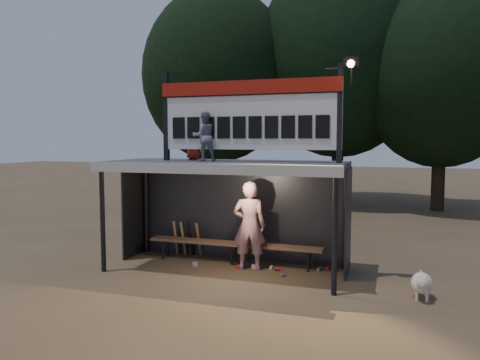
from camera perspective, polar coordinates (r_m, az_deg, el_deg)
name	(u,v)px	position (r m, az deg, el deg)	size (l,w,h in m)	color
ground	(225,270)	(10.15, -1.81, -10.90)	(80.00, 80.00, 0.00)	brown
player	(249,225)	(9.99, 1.13, -5.56)	(0.69, 0.45, 1.90)	white
child_a	(204,137)	(9.82, -4.38, 5.31)	(0.50, 0.39, 1.03)	gray
child_b	(193,140)	(10.50, -5.70, 4.90)	(0.44, 0.28, 0.90)	#A02718
dugout_shelter	(229,183)	(10.04, -1.36, -0.35)	(5.10, 2.08, 2.32)	#404043
scoreboard_assembly	(250,112)	(9.59, 1.27, 8.24)	(4.10, 0.27, 1.99)	black
bench	(234,244)	(10.55, -0.78, -7.87)	(4.00, 0.35, 0.48)	brown
tree_left	(218,76)	(20.72, -2.74, 12.56)	(6.46, 6.46, 9.27)	#302115
tree_mid	(339,60)	(21.08, 12.01, 14.12)	(7.22, 7.22, 10.36)	black
tree_right	(442,76)	(19.88, 23.39, 11.54)	(6.08, 6.08, 8.72)	#2F2215
dog	(422,283)	(8.91, 21.29, -11.65)	(0.36, 0.81, 0.49)	white
bats	(187,238)	(11.26, -6.49, -7.09)	(0.68, 0.35, 0.84)	#A0754A
litter	(270,268)	(10.17, 3.64, -10.67)	(2.91, 0.89, 0.08)	#B0211E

